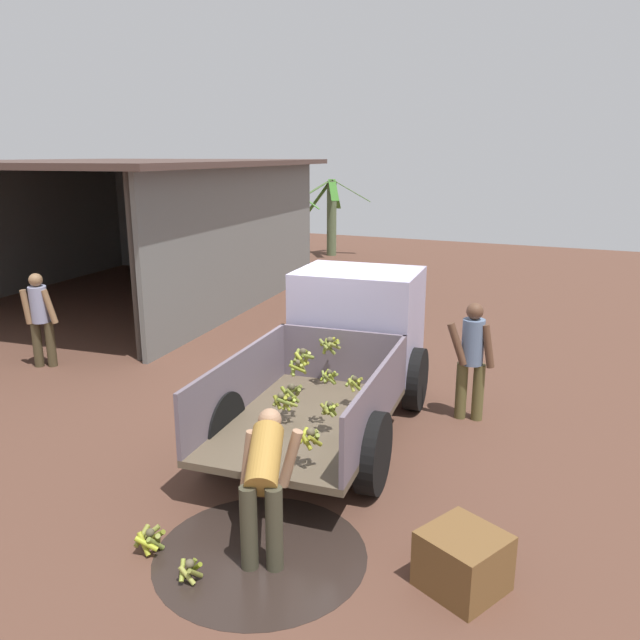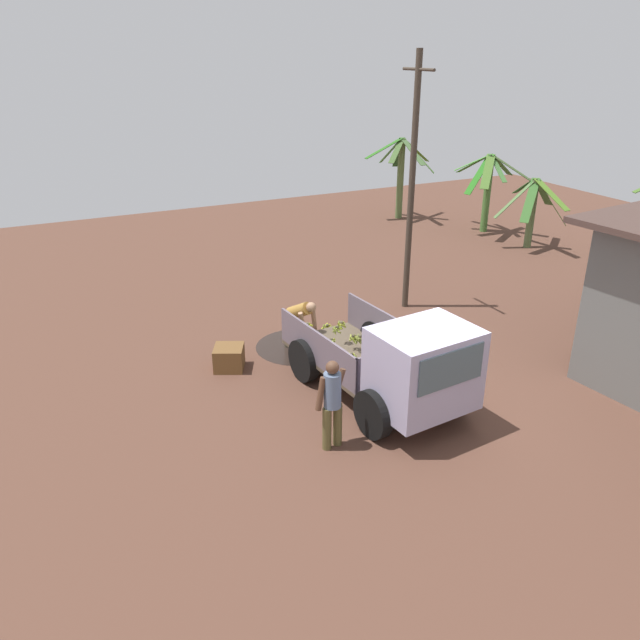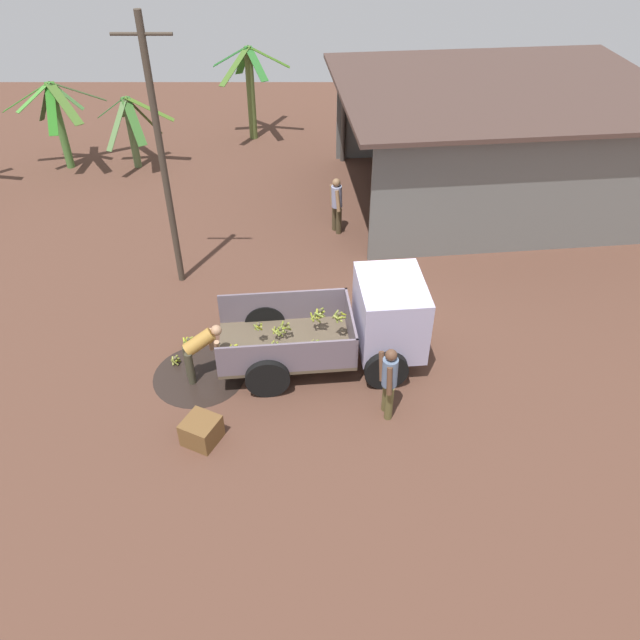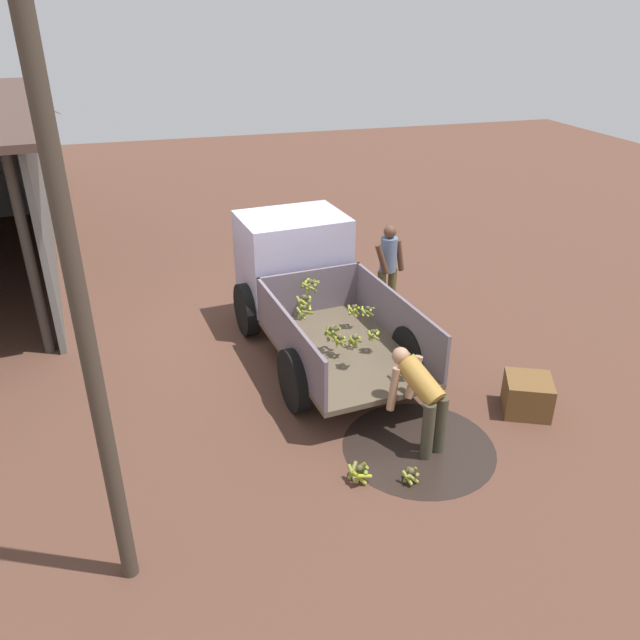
# 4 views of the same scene
# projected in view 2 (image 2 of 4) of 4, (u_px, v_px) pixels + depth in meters

# --- Properties ---
(ground) EXTENTS (36.00, 36.00, 0.00)m
(ground) POSITION_uv_depth(u_px,v_px,m) (438.00, 411.00, 11.75)
(ground) COLOR brown
(mud_patch_0) EXTENTS (1.94, 1.94, 0.01)m
(mud_patch_0) POSITION_uv_depth(u_px,v_px,m) (298.00, 346.00, 14.29)
(mud_patch_0) COLOR black
(mud_patch_0) RESTS_ON ground
(cargo_truck) EXTENTS (4.37, 2.35, 1.91)m
(cargo_truck) POSITION_uv_depth(u_px,v_px,m) (405.00, 366.00, 11.26)
(cargo_truck) COLOR brown
(cargo_truck) RESTS_ON ground
(utility_pole) EXTENTS (1.23, 0.16, 6.28)m
(utility_pole) POSITION_uv_depth(u_px,v_px,m) (412.00, 183.00, 15.23)
(utility_pole) COLOR #42372D
(utility_pole) RESTS_ON ground
(banana_palm_0) EXTENTS (2.38, 2.91, 3.13)m
(banana_palm_0) POSITION_uv_depth(u_px,v_px,m) (401.00, 174.00, 24.41)
(banana_palm_0) COLOR #546A3A
(banana_palm_0) RESTS_ON ground
(banana_palm_4) EXTENTS (2.45, 2.62, 2.36)m
(banana_palm_4) POSITION_uv_depth(u_px,v_px,m) (533.00, 210.00, 20.88)
(banana_palm_4) COLOR #597043
(banana_palm_4) RESTS_ON ground
(banana_palm_5) EXTENTS (3.05, 2.27, 2.82)m
(banana_palm_5) POSITION_uv_depth(u_px,v_px,m) (488.00, 188.00, 22.61)
(banana_palm_5) COLOR #4B7A37
(banana_palm_5) RESTS_ON ground
(person_foreground_visitor) EXTENTS (0.38, 0.65, 1.63)m
(person_foreground_visitor) POSITION_uv_depth(u_px,v_px,m) (332.00, 400.00, 10.36)
(person_foreground_visitor) COLOR brown
(person_foreground_visitor) RESTS_ON ground
(person_worker_loading) EXTENTS (0.85, 0.68, 1.23)m
(person_worker_loading) POSITION_uv_depth(u_px,v_px,m) (298.00, 318.00, 13.92)
(person_worker_loading) COLOR #3E3B2B
(person_worker_loading) RESTS_ON ground
(person_bystander_near_shed) EXTENTS (0.42, 0.58, 1.62)m
(person_bystander_near_shed) POSITION_uv_depth(u_px,v_px,m) (595.00, 311.00, 13.87)
(person_bystander_near_shed) COLOR #443A24
(person_bystander_near_shed) RESTS_ON ground
(banana_bunch_on_ground_0) EXTENTS (0.29, 0.29, 0.23)m
(banana_bunch_on_ground_0) POSITION_uv_depth(u_px,v_px,m) (327.00, 328.00, 14.92)
(banana_bunch_on_ground_0) COLOR brown
(banana_bunch_on_ground_0) RESTS_ON ground
(banana_bunch_on_ground_1) EXTENTS (0.22, 0.22, 0.20)m
(banana_bunch_on_ground_1) POSITION_uv_depth(u_px,v_px,m) (302.00, 330.00, 14.85)
(banana_bunch_on_ground_1) COLOR brown
(banana_bunch_on_ground_1) RESTS_ON ground
(wooden_crate_0) EXTENTS (0.81, 0.81, 0.50)m
(wooden_crate_0) POSITION_uv_depth(u_px,v_px,m) (229.00, 358.00, 13.22)
(wooden_crate_0) COLOR brown
(wooden_crate_0) RESTS_ON ground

